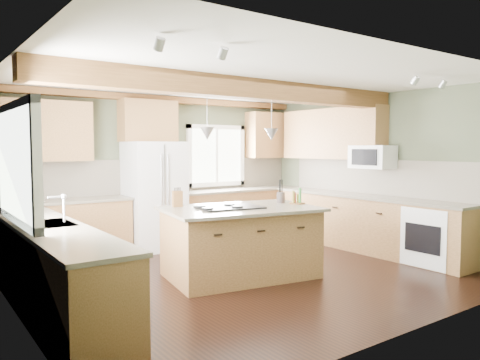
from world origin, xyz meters
TOP-DOWN VIEW (x-y plane):
  - floor at (0.00, 0.00)m, footprint 5.60×5.60m
  - ceiling at (0.00, 0.00)m, footprint 5.60×5.60m
  - wall_back at (0.00, 2.50)m, footprint 5.60×0.00m
  - wall_left at (-2.80, 0.00)m, footprint 0.00×5.00m
  - wall_right at (2.80, 0.00)m, footprint 0.00×5.00m
  - ceiling_beam at (0.00, -0.06)m, footprint 5.55×0.26m
  - soffit_trim at (0.00, 2.40)m, footprint 5.55×0.20m
  - backsplash_back at (0.00, 2.48)m, footprint 5.58×0.03m
  - backsplash_right at (2.78, 0.05)m, footprint 0.03×3.70m
  - base_cab_back_left at (-1.79, 2.20)m, footprint 2.02×0.60m
  - counter_back_left at (-1.79, 2.20)m, footprint 2.06×0.64m
  - base_cab_back_right at (1.49, 2.20)m, footprint 2.62×0.60m
  - counter_back_right at (1.49, 2.20)m, footprint 2.66×0.64m
  - base_cab_left at (-2.50, 0.05)m, footprint 0.60×3.70m
  - counter_left at (-2.50, 0.05)m, footprint 0.64×3.74m
  - base_cab_right at (2.50, 0.05)m, footprint 0.60×3.70m
  - counter_right at (2.50, 0.05)m, footprint 0.64×3.74m
  - upper_cab_back_left at (-1.99, 2.33)m, footprint 1.40×0.35m
  - upper_cab_over_fridge at (-0.30, 2.33)m, footprint 0.96×0.35m
  - upper_cab_right at (2.62, 0.90)m, footprint 0.35×2.20m
  - upper_cab_back_corner at (2.30, 2.33)m, footprint 0.90×0.35m
  - window_left at (-2.78, 0.05)m, footprint 0.04×1.60m
  - window_back at (1.15, 2.48)m, footprint 1.10×0.04m
  - sink at (-2.50, 0.05)m, footprint 0.50×0.65m
  - faucet at (-2.32, 0.05)m, footprint 0.02×0.02m
  - dishwasher at (-2.49, -1.25)m, footprint 0.60×0.60m
  - oven at (2.49, -1.25)m, footprint 0.60×0.72m
  - microwave at (2.58, -0.05)m, footprint 0.40×0.70m
  - pendant_left at (-0.56, 0.02)m, footprint 0.18×0.18m
  - pendant_right at (0.35, -0.14)m, footprint 0.18×0.18m
  - refrigerator at (-0.30, 2.12)m, footprint 0.90×0.74m
  - island at (-0.10, -0.06)m, footprint 2.02×1.44m
  - island_top at (-0.10, -0.06)m, footprint 2.17×1.58m
  - cooktop at (-0.26, -0.04)m, footprint 0.88×0.67m
  - knife_block at (-0.74, 0.49)m, footprint 0.15×0.12m
  - utensil_crock at (0.66, 0.01)m, footprint 0.15×0.15m
  - bottle_tray at (0.78, -0.20)m, footprint 0.24×0.24m

SIDE VIEW (x-z plane):
  - floor at x=0.00m, z-range 0.00..0.00m
  - dishwasher at x=-2.49m, z-range 0.01..0.85m
  - oven at x=2.49m, z-range 0.01..0.85m
  - base_cab_back_left at x=-1.79m, z-range 0.00..0.88m
  - base_cab_back_right at x=1.49m, z-range 0.00..0.88m
  - base_cab_left at x=-2.50m, z-range 0.00..0.88m
  - base_cab_right at x=2.50m, z-range 0.00..0.88m
  - island at x=-0.10m, z-range 0.00..0.88m
  - counter_back_left at x=-1.79m, z-range 0.88..0.92m
  - counter_back_right at x=1.49m, z-range 0.88..0.92m
  - counter_left at x=-2.50m, z-range 0.88..0.92m
  - counter_right at x=2.50m, z-range 0.88..0.92m
  - refrigerator at x=-0.30m, z-range 0.00..1.80m
  - island_top at x=-0.10m, z-range 0.88..0.92m
  - sink at x=-2.50m, z-range 0.89..0.92m
  - cooktop at x=-0.26m, z-range 0.92..0.94m
  - utensil_crock at x=0.66m, z-range 0.92..1.07m
  - bottle_tray at x=0.78m, z-range 0.92..1.13m
  - knife_block at x=-0.74m, z-range 0.92..1.13m
  - faucet at x=-2.32m, z-range 0.91..1.19m
  - backsplash_back at x=0.00m, z-range 0.92..1.50m
  - backsplash_right at x=2.78m, z-range 0.92..1.50m
  - wall_back at x=0.00m, z-range -1.50..4.10m
  - wall_left at x=-2.80m, z-range -1.20..3.80m
  - wall_right at x=2.80m, z-range -1.20..3.80m
  - window_back at x=1.15m, z-range 1.05..2.05m
  - window_left at x=-2.78m, z-range 1.02..2.08m
  - microwave at x=2.58m, z-range 1.36..1.74m
  - pendant_left at x=-0.56m, z-range 1.80..1.96m
  - pendant_right at x=0.35m, z-range 1.80..1.96m
  - upper_cab_back_left at x=-1.99m, z-range 1.50..2.40m
  - upper_cab_right at x=2.62m, z-range 1.50..2.40m
  - upper_cab_back_corner at x=2.30m, z-range 1.50..2.40m
  - upper_cab_over_fridge at x=-0.30m, z-range 1.80..2.50m
  - ceiling_beam at x=0.00m, z-range 2.34..2.60m
  - soffit_trim at x=0.00m, z-range 2.49..2.59m
  - ceiling at x=0.00m, z-range 2.60..2.60m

